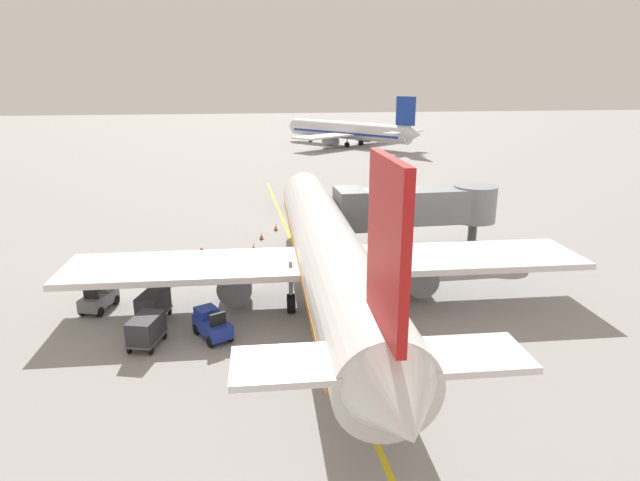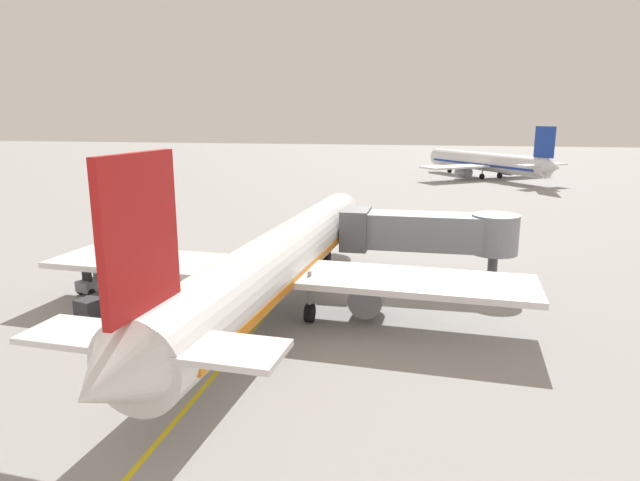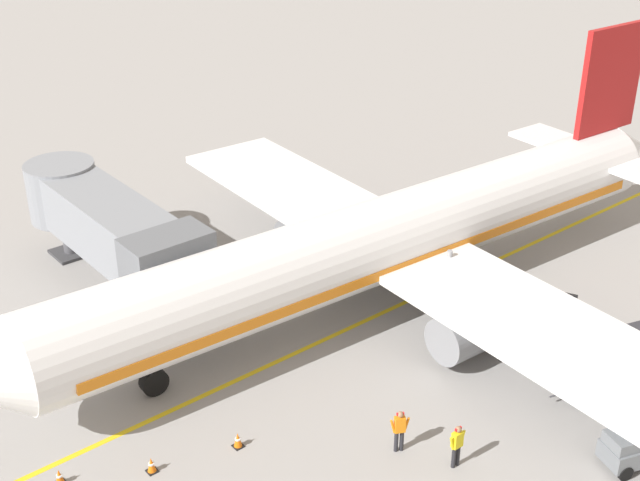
# 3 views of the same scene
# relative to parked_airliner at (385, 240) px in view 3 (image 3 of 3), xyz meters

# --- Properties ---
(ground_plane) EXTENTS (400.00, 400.00, 0.00)m
(ground_plane) POSITION_rel_parked_airliner_xyz_m (-0.67, -0.65, -3.19)
(ground_plane) COLOR gray
(gate_lead_in_line) EXTENTS (0.24, 80.00, 0.01)m
(gate_lead_in_line) POSITION_rel_parked_airliner_xyz_m (-0.67, -0.65, -3.18)
(gate_lead_in_line) COLOR gold
(gate_lead_in_line) RESTS_ON ground
(parked_airliner) EXTENTS (30.25, 37.33, 10.63)m
(parked_airliner) POSITION_rel_parked_airliner_xyz_m (0.00, 0.00, 0.00)
(parked_airliner) COLOR white
(parked_airliner) RESTS_ON ground
(jet_bridge) EXTENTS (12.81, 3.50, 4.98)m
(jet_bridge) POSITION_rel_parked_airliner_xyz_m (8.68, 8.94, 0.27)
(jet_bridge) COLOR gray
(jet_bridge) RESTS_ON ground
(baggage_tug_lead) EXTENTS (1.96, 2.75, 1.62)m
(baggage_tug_lead) POSITION_rel_parked_airliner_xyz_m (-13.31, 0.72, -2.47)
(baggage_tug_lead) COLOR slate
(baggage_tug_lead) RESTS_ON ground
(baggage_tug_trailing) EXTENTS (2.17, 2.77, 1.62)m
(baggage_tug_trailing) POSITION_rel_parked_airliner_xyz_m (-6.80, -4.02, -2.47)
(baggage_tug_trailing) COLOR #1E339E
(baggage_tug_trailing) RESTS_ON ground
(baggage_cart_front) EXTENTS (1.89, 2.97, 1.58)m
(baggage_cart_front) POSITION_rel_parked_airliner_xyz_m (-10.03, -1.37, -2.24)
(baggage_cart_front) COLOR #4C4C51
(baggage_cart_front) RESTS_ON ground
(baggage_cart_second_in_train) EXTENTS (1.89, 2.97, 1.58)m
(baggage_cart_second_in_train) POSITION_rel_parked_airliner_xyz_m (-9.98, -4.49, -2.24)
(baggage_cart_second_in_train) COLOR #4C4C51
(baggage_cart_second_in_train) RESTS_ON ground
(ground_crew_wing_walker) EXTENTS (0.41, 0.69, 1.69)m
(ground_crew_wing_walker) POSITION_rel_parked_airliner_xyz_m (-7.69, 6.48, -2.23)
(ground_crew_wing_walker) COLOR #232328
(ground_crew_wing_walker) RESTS_ON ground
(ground_crew_loader) EXTENTS (0.25, 0.73, 1.69)m
(ground_crew_loader) POSITION_rel_parked_airliner_xyz_m (-9.49, 5.53, -2.23)
(ground_crew_loader) COLOR #232328
(ground_crew_loader) RESTS_ON ground
(safety_cone_nose_left) EXTENTS (0.36, 0.36, 0.59)m
(safety_cone_nose_left) POSITION_rel_parked_airliner_xyz_m (-3.12, 13.72, -2.90)
(safety_cone_nose_left) COLOR black
(safety_cone_nose_left) RESTS_ON ground
(safety_cone_nose_right) EXTENTS (0.36, 0.36, 0.59)m
(safety_cone_nose_right) POSITION_rel_parked_airliner_xyz_m (-3.93, 10.73, -2.90)
(safety_cone_nose_right) COLOR black
(safety_cone_nose_right) RESTS_ON ground
(safety_cone_wing_tip) EXTENTS (0.36, 0.36, 0.59)m
(safety_cone_wing_tip) POSITION_rel_parked_airliner_xyz_m (-1.67, 16.38, -2.90)
(safety_cone_wing_tip) COLOR black
(safety_cone_wing_tip) RESTS_ON ground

